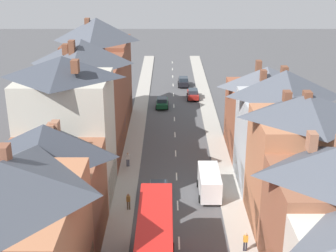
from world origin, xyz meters
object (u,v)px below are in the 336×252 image
double_decker_bus_lead (155,250)px  pedestrian_far_left (128,159)px  delivery_van (210,182)px  car_parked_right_a (162,102)px  pedestrian_mid_left (246,241)px  car_near_silver (159,191)px  car_parked_left_a (184,82)px  car_near_blue (193,94)px  pedestrian_mid_right (129,201)px

double_decker_bus_lead → pedestrian_far_left: 19.49m
delivery_van → pedestrian_far_left: size_ratio=3.23×
car_parked_right_a → pedestrian_mid_left: (6.96, -36.55, 0.24)m
car_near_silver → pedestrian_mid_left: bearing=-50.7°
double_decker_bus_lead → pedestrian_far_left: size_ratio=6.71×
car_parked_left_a → car_near_silver: bearing=-95.1°
car_near_blue → pedestrian_mid_left: pedestrian_mid_left is taller
car_parked_right_a → pedestrian_far_left: (-3.49, -21.09, 0.24)m
delivery_van → pedestrian_far_left: (-8.39, 6.06, -0.30)m
car_parked_right_a → car_near_blue: bearing=41.6°
car_parked_right_a → pedestrian_mid_right: (-2.70, -30.25, 0.24)m
car_near_blue → car_parked_left_a: (-1.30, 7.54, 0.02)m
car_parked_right_a → pedestrian_far_left: bearing=-99.4°
pedestrian_mid_left → car_parked_right_a: bearing=100.8°
car_near_silver → car_parked_left_a: (3.60, 39.95, 0.00)m
car_near_silver → car_parked_right_a: (0.00, 28.06, -0.04)m
car_parked_right_a → pedestrian_far_left: size_ratio=2.42×
car_near_silver → pedestrian_mid_right: pedestrian_mid_right is taller
car_near_blue → delivery_van: delivery_van is taller
pedestrian_mid_right → car_parked_right_a: bearing=84.9°
double_decker_bus_lead → pedestrian_mid_left: (6.97, 3.63, -1.78)m
car_near_blue → delivery_van: bearing=-90.0°
car_parked_left_a → car_parked_right_a: 12.43m
delivery_van → pedestrian_mid_left: 9.63m
car_parked_left_a → pedestrian_far_left: size_ratio=2.41×
car_parked_left_a → car_parked_right_a: size_ratio=1.00×
car_parked_right_a → pedestrian_mid_left: pedestrian_mid_left is taller
car_parked_right_a → pedestrian_mid_left: bearing=-79.2°
car_parked_left_a → pedestrian_mid_right: 42.62m
double_decker_bus_lead → car_near_blue: double_decker_bus_lead is taller
double_decker_bus_lead → car_near_blue: bearing=83.7°
delivery_van → pedestrian_mid_right: (-7.60, -3.11, -0.30)m
car_parked_left_a → pedestrian_mid_left: 48.57m
car_near_silver → delivery_van: (4.90, 0.91, 0.51)m
delivery_van → car_parked_left_a: bearing=91.9°
car_near_silver → pedestrian_mid_left: pedestrian_mid_left is taller
car_parked_left_a → delivery_van: delivery_van is taller
pedestrian_mid_right → pedestrian_far_left: 9.20m
double_decker_bus_lead → car_parked_left_a: 52.24m
car_near_blue → car_parked_left_a: 7.65m
car_near_silver → pedestrian_mid_right: bearing=-140.9°
car_near_silver → delivery_van: 5.01m
car_parked_left_a → pedestrian_far_left: pedestrian_far_left is taller
pedestrian_mid_right → car_near_blue: bearing=77.6°
car_near_silver → double_decker_bus_lead: bearing=-90.0°
car_near_blue → pedestrian_mid_left: (2.06, -40.91, 0.22)m
car_near_blue → car_parked_right_a: 6.56m
delivery_van → car_near_blue: bearing=90.0°
car_parked_left_a → pedestrian_far_left: bearing=-102.1°
car_near_silver → pedestrian_mid_right: (-2.70, -2.20, 0.20)m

